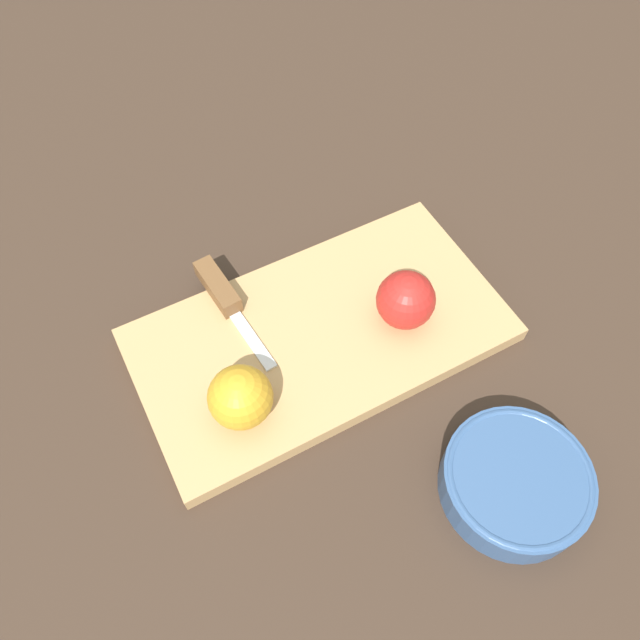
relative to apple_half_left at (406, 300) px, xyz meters
The scene contains 6 objects.
ground_plane 0.11m from the apple_half_left, 11.43° to the right, with size 4.00×4.00×0.00m, color #38281E.
cutting_board 0.10m from the apple_half_left, 11.43° to the right, with size 0.42×0.26×0.02m.
apple_half_left is the anchor object (origin of this frame).
apple_half_right 0.20m from the apple_half_left, 11.85° to the left, with size 0.06×0.06×0.06m.
knife 0.21m from the apple_half_left, 30.17° to the right, with size 0.05×0.16×0.02m.
bowl 0.21m from the apple_half_left, 93.99° to the left, with size 0.14×0.14×0.04m.
Camera 1 is at (0.14, 0.33, 0.60)m, focal length 35.00 mm.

